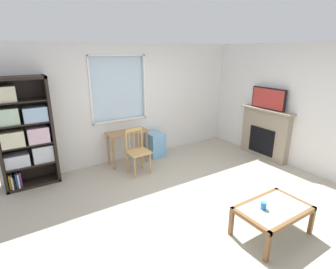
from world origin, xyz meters
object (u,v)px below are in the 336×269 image
(plastic_drawer_unit, at_px, (155,144))
(coffee_table, at_px, (273,211))
(wooden_chair, at_px, (137,151))
(sippy_cup, at_px, (264,206))
(tv, at_px, (268,99))
(desk_under_window, at_px, (127,138))
(fireplace, at_px, (265,133))
(bookshelf, at_px, (24,133))

(plastic_drawer_unit, distance_m, coffee_table, 3.22)
(wooden_chair, distance_m, sippy_cup, 2.65)
(plastic_drawer_unit, height_order, tv, tv)
(sippy_cup, bearing_deg, desk_under_window, 98.98)
(desk_under_window, distance_m, tv, 3.17)
(desk_under_window, relative_size, coffee_table, 0.90)
(desk_under_window, height_order, fireplace, fireplace)
(fireplace, height_order, coffee_table, fireplace)
(fireplace, height_order, tv, tv)
(coffee_table, bearing_deg, fireplace, 40.40)
(bookshelf, bearing_deg, fireplace, -17.11)
(wooden_chair, relative_size, tv, 1.09)
(desk_under_window, xyz_separation_m, fireplace, (2.79, -1.33, -0.02))
(bookshelf, height_order, wooden_chair, bookshelf)
(bookshelf, height_order, fireplace, bookshelf)
(bookshelf, distance_m, tv, 4.88)
(coffee_table, bearing_deg, wooden_chair, 103.83)
(wooden_chair, xyz_separation_m, tv, (2.79, -0.82, 0.90))
(plastic_drawer_unit, bearing_deg, desk_under_window, -175.99)
(plastic_drawer_unit, bearing_deg, wooden_chair, -142.55)
(wooden_chair, height_order, sippy_cup, wooden_chair)
(wooden_chair, distance_m, fireplace, 2.93)
(plastic_drawer_unit, distance_m, tv, 2.70)
(desk_under_window, relative_size, sippy_cup, 9.61)
(desk_under_window, distance_m, fireplace, 3.09)
(fireplace, xyz_separation_m, sippy_cup, (-2.29, -1.78, -0.11))
(bookshelf, bearing_deg, sippy_cup, -53.56)
(sippy_cup, bearing_deg, plastic_drawer_unit, 85.97)
(tv, height_order, coffee_table, tv)
(desk_under_window, distance_m, wooden_chair, 0.53)
(plastic_drawer_unit, height_order, coffee_table, plastic_drawer_unit)
(desk_under_window, bearing_deg, coffee_table, -78.73)
(desk_under_window, relative_size, tv, 1.04)
(desk_under_window, height_order, coffee_table, desk_under_window)
(coffee_table, bearing_deg, tv, 40.63)
(wooden_chair, height_order, coffee_table, wooden_chair)
(desk_under_window, bearing_deg, wooden_chair, -92.47)
(wooden_chair, distance_m, tv, 3.04)
(coffee_table, bearing_deg, bookshelf, 127.54)
(desk_under_window, bearing_deg, plastic_drawer_unit, 4.01)
(tv, xyz_separation_m, sippy_cup, (-2.28, -1.78, -0.90))
(desk_under_window, xyz_separation_m, wooden_chair, (-0.02, -0.51, -0.13))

